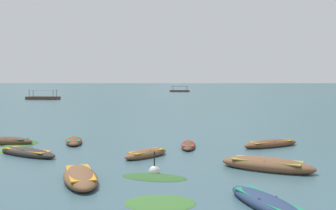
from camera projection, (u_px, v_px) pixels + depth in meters
The scene contains 19 objects.
ground_plane at pixel (137, 83), 1499.52m from camera, with size 6000.00×6000.00×0.00m, color #385660.
mountain_2 at pixel (97, 47), 1816.44m from camera, with size 1288.79×1288.79×341.90m, color #4C5B56.
mountain_3 at pixel (211, 51), 1803.24m from camera, with size 1047.34×1047.34×302.12m, color #56665B.
mountain_4 at pixel (328, 22), 1755.11m from camera, with size 1592.53×1592.53×560.64m, color #4C5B56.
rowboat_0 at pixel (267, 165), 18.10m from camera, with size 4.57×3.72×0.75m.
rowboat_1 at pixel (28, 153), 21.58m from camera, with size 4.22×3.46×0.54m.
rowboat_2 at pixel (80, 177), 15.93m from camera, with size 2.33×4.29×0.65m.
rowboat_3 at pixel (268, 204), 12.56m from camera, with size 2.17×4.33×0.53m.
rowboat_4 at pixel (74, 141), 25.85m from camera, with size 1.57×3.46×0.52m.
rowboat_6 at pixel (188, 145), 24.27m from camera, with size 1.43×3.40×0.44m.
rowboat_7 at pixel (271, 144), 24.52m from camera, with size 4.34×2.56×0.58m.
rowboat_8 at pixel (146, 154), 21.19m from camera, with size 2.96×2.85×0.56m.
rowboat_9 at pixel (9, 141), 25.48m from camera, with size 3.54×1.89×0.64m.
ferry_0 at pixel (43, 98), 88.93m from camera, with size 8.04×4.03×2.54m.
ferry_1 at pixel (180, 91), 155.55m from camera, with size 8.39×5.69×2.54m.
mooring_buoy at pixel (154, 171), 17.35m from camera, with size 0.52×0.52×1.18m.
weed_patch_0 at pixel (160, 203), 13.13m from camera, with size 1.91×2.51×0.14m, color #38662D.
weed_patch_2 at pixel (22, 144), 25.60m from camera, with size 3.36×2.11×0.14m, color #2D5628.
weed_patch_3 at pixel (154, 177), 16.67m from camera, with size 3.00×1.47×0.14m, color #2D5628.
Camera 1 is at (-1.97, -7.22, 4.23)m, focal length 40.34 mm.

